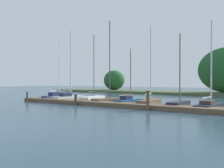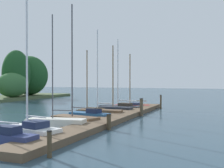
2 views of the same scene
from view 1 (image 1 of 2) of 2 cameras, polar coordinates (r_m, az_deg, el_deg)
The scene contains 12 objects.
dock_pier at distance 21.06m, azimuth 1.25°, elevation -4.78°, with size 22.76×1.80×0.35m.
sailboat_0 at distance 28.61m, azimuth -12.47°, elevation -2.94°, with size 1.06×4.08×6.86m.
sailboat_1 at distance 27.04m, azimuth -9.90°, elevation -3.07°, with size 1.99×3.73×7.66m.
sailboat_2 at distance 25.42m, azimuth -4.36°, elevation -3.47°, with size 1.60×3.91×6.99m.
sailboat_3 at distance 24.05m, azimuth -0.71°, elevation -3.65°, with size 1.97×3.73×8.12m.
sailboat_4 at distance 22.80m, azimuth 4.12°, elevation -3.95°, with size 1.57×3.49×5.22m.
sailboat_5 at distance 21.96m, azimuth 8.90°, elevation -4.11°, with size 1.22×3.88×7.11m.
sailboat_6 at distance 20.71m, azimuth 15.45°, elevation -4.36°, with size 1.03×3.33×6.06m.
sailboat_7 at distance 20.40m, azimuth 21.97°, elevation -4.45°, with size 1.58×4.36×6.94m.
mooring_piling_0 at distance 27.12m, azimuth -19.18°, elevation -2.85°, with size 0.21×0.21×1.05m.
mooring_piling_1 at distance 22.42m, azimuth -8.46°, elevation -3.68°, with size 0.29×0.29×0.95m.
mooring_piling_2 at distance 18.43m, azimuth 8.37°, elevation -3.83°, with size 0.30×0.30×1.45m.
Camera 1 is at (11.20, -4.85, 2.18)m, focal length 39.18 mm.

